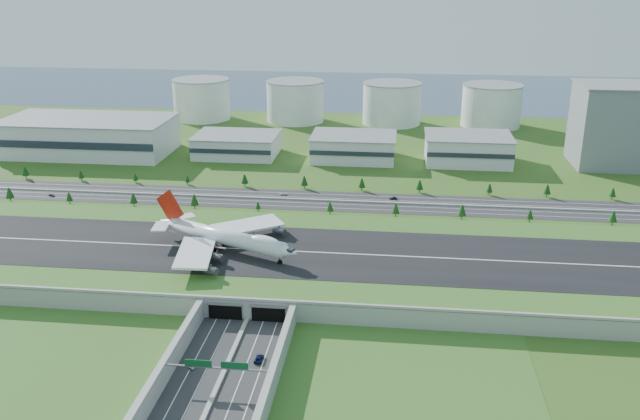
# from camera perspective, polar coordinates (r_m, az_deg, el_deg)

# --- Properties ---
(ground) EXTENTS (1200.00, 1200.00, 0.00)m
(ground) POSITION_cam_1_polar(r_m,az_deg,el_deg) (312.07, -4.17, -4.78)
(ground) COLOR #385A1C
(ground) RESTS_ON ground
(airfield_deck) EXTENTS (520.00, 100.00, 9.20)m
(airfield_deck) POSITION_cam_1_polar(r_m,az_deg,el_deg) (310.31, -4.20, -4.10)
(airfield_deck) COLOR gray
(airfield_deck) RESTS_ON ground
(underpass_road) EXTENTS (38.80, 120.40, 8.00)m
(underpass_road) POSITION_cam_1_polar(r_m,az_deg,el_deg) (225.82, -8.95, -14.41)
(underpass_road) COLOR #28282B
(underpass_road) RESTS_ON ground
(sign_gantry_near) EXTENTS (38.70, 0.70, 9.80)m
(sign_gantry_near) POSITION_cam_1_polar(r_m,az_deg,el_deg) (227.39, -8.70, -13.07)
(sign_gantry_near) COLOR gray
(sign_gantry_near) RESTS_ON ground
(north_expressway) EXTENTS (560.00, 36.00, 0.12)m
(north_expressway) POSITION_cam_1_polar(r_m,az_deg,el_deg) (399.17, -1.69, 0.86)
(north_expressway) COLOR #28282B
(north_expressway) RESTS_ON ground
(tree_row) EXTENTS (505.79, 48.63, 8.49)m
(tree_row) POSITION_cam_1_polar(r_m,az_deg,el_deg) (395.54, -0.93, 1.42)
(tree_row) COLOR #3D2819
(tree_row) RESTS_ON ground
(hangar_west) EXTENTS (120.00, 60.00, 25.00)m
(hangar_west) POSITION_cam_1_polar(r_m,az_deg,el_deg) (528.39, -18.91, 5.92)
(hangar_west) COLOR silver
(hangar_west) RESTS_ON ground
(hangar_mid_a) EXTENTS (58.00, 42.00, 15.00)m
(hangar_mid_a) POSITION_cam_1_polar(r_m,az_deg,el_deg) (497.66, -7.01, 5.44)
(hangar_mid_a) COLOR silver
(hangar_mid_a) RESTS_ON ground
(hangar_mid_b) EXTENTS (58.00, 42.00, 17.00)m
(hangar_mid_b) POSITION_cam_1_polar(r_m,az_deg,el_deg) (484.89, 2.84, 5.31)
(hangar_mid_b) COLOR silver
(hangar_mid_b) RESTS_ON ground
(hangar_mid_c) EXTENTS (58.00, 42.00, 19.00)m
(hangar_mid_c) POSITION_cam_1_polar(r_m,az_deg,el_deg) (486.30, 12.33, 5.04)
(hangar_mid_c) COLOR silver
(hangar_mid_c) RESTS_ON ground
(office_tower) EXTENTS (46.00, 46.00, 55.00)m
(office_tower) POSITION_cam_1_polar(r_m,az_deg,el_deg) (505.72, 23.26, 6.54)
(office_tower) COLOR slate
(office_tower) RESTS_ON ground
(fuel_tank_a) EXTENTS (50.00, 50.00, 35.00)m
(fuel_tank_a) POSITION_cam_1_polar(r_m,az_deg,el_deg) (624.17, -9.94, 9.15)
(fuel_tank_a) COLOR silver
(fuel_tank_a) RESTS_ON ground
(fuel_tank_b) EXTENTS (50.00, 50.00, 35.00)m
(fuel_tank_b) POSITION_cam_1_polar(r_m,az_deg,el_deg) (605.87, -2.10, 9.11)
(fuel_tank_b) COLOR silver
(fuel_tank_b) RESTS_ON ground
(fuel_tank_c) EXTENTS (50.00, 50.00, 35.00)m
(fuel_tank_c) POSITION_cam_1_polar(r_m,az_deg,el_deg) (599.18, 6.06, 8.90)
(fuel_tank_c) COLOR silver
(fuel_tank_c) RESTS_ON ground
(fuel_tank_d) EXTENTS (50.00, 50.00, 35.00)m
(fuel_tank_d) POSITION_cam_1_polar(r_m,az_deg,el_deg) (604.49, 14.23, 8.50)
(fuel_tank_d) COLOR silver
(fuel_tank_d) RESTS_ON ground
(bay_water) EXTENTS (1200.00, 260.00, 0.06)m
(bay_water) POSITION_cam_1_polar(r_m,az_deg,el_deg) (771.53, 2.44, 10.10)
(bay_water) COLOR #334562
(bay_water) RESTS_ON ground
(boeing_747) EXTENTS (73.37, 67.82, 24.18)m
(boeing_747) POSITION_cam_1_polar(r_m,az_deg,el_deg) (308.38, -8.00, -2.24)
(boeing_747) COLOR white
(boeing_747) RESTS_ON airfield_deck
(car_0) EXTENTS (2.75, 4.93, 1.58)m
(car_0) POSITION_cam_1_polar(r_m,az_deg,el_deg) (241.80, -10.55, -12.71)
(car_0) COLOR silver
(car_0) RESTS_ON ground
(car_2) EXTENTS (3.08, 5.98, 1.61)m
(car_2) POSITION_cam_1_polar(r_m,az_deg,el_deg) (242.21, -5.15, -12.35)
(car_2) COLOR #0B1237
(car_2) RESTS_ON ground
(car_4) EXTENTS (4.66, 3.34, 1.47)m
(car_4) POSITION_cam_1_polar(r_m,az_deg,el_deg) (435.76, -21.67, 1.18)
(car_4) COLOR #4D4D51
(car_4) RESTS_ON ground
(car_5) EXTENTS (4.56, 2.12, 1.45)m
(car_5) POSITION_cam_1_polar(r_m,az_deg,el_deg) (402.03, 6.19, 1.00)
(car_5) COLOR black
(car_5) RESTS_ON ground
(car_7) EXTENTS (5.04, 2.86, 1.38)m
(car_7) POSITION_cam_1_polar(r_m,az_deg,el_deg) (407.99, -3.16, 1.37)
(car_7) COLOR silver
(car_7) RESTS_ON ground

